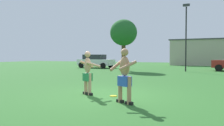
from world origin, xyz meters
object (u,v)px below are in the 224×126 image
at_px(player_in_blue, 124,74).
at_px(frisbee, 113,96).
at_px(lamp_post, 186,31).
at_px(car_white_mid_lot, 95,61).
at_px(player_near, 88,72).
at_px(tree_right_field, 124,33).

distance_m(player_in_blue, frisbee, 1.51).
xyz_separation_m(player_in_blue, lamp_post, (0.38, 14.97, 2.85)).
bearing_deg(lamp_post, car_white_mid_lot, 168.48).
bearing_deg(player_near, tree_right_field, 105.17).
bearing_deg(player_near, car_white_mid_lot, 117.10).
height_order(lamp_post, tree_right_field, lamp_post).
bearing_deg(tree_right_field, frisbee, -70.74).
height_order(frisbee, lamp_post, lamp_post).
bearing_deg(player_near, lamp_post, 81.25).
height_order(player_in_blue, frisbee, player_in_blue).
xyz_separation_m(player_near, player_in_blue, (1.79, -0.89, 0.04)).
bearing_deg(frisbee, player_near, -176.06).
bearing_deg(player_in_blue, frisbee, 129.22).
height_order(car_white_mid_lot, tree_right_field, tree_right_field).
xyz_separation_m(player_in_blue, frisbee, (-0.78, 0.96, -0.87)).
bearing_deg(frisbee, player_in_blue, -50.78).
distance_m(player_near, car_white_mid_lot, 18.22).
distance_m(player_in_blue, tree_right_field, 15.31).
distance_m(player_near, lamp_post, 14.54).
bearing_deg(lamp_post, frisbee, -94.73).
distance_m(frisbee, lamp_post, 14.55).
relative_size(player_in_blue, tree_right_field, 0.34).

